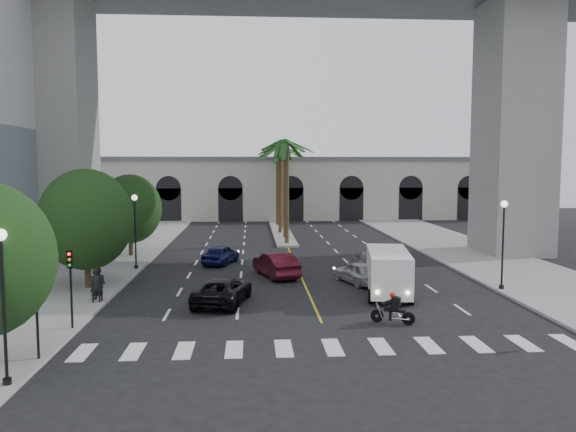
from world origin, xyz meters
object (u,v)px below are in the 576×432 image
object	(u,v)px
traffic_signal_near	(36,297)
pedestrian_b	(98,284)
lamp_post_left_far	(135,225)
traffic_signal_far	(71,276)
motorcycle_rider	(394,309)
lamp_post_right	(503,237)
car_a	(359,272)
car_b	(276,264)
car_c	(223,290)
car_e	(221,254)
car_d	(371,262)
lamp_post_left_near	(3,293)
pedestrian_a	(96,285)
cargo_van	(388,271)

from	to	relation	value
traffic_signal_near	pedestrian_b	xyz separation A→B (m)	(-0.20, 9.11, -1.45)
lamp_post_left_far	traffic_signal_far	distance (m)	14.52
lamp_post_left_far	motorcycle_rider	bearing A→B (deg)	-44.09
lamp_post_right	traffic_signal_far	xyz separation A→B (m)	(-22.70, -6.50, -0.71)
lamp_post_left_far	car_a	world-z (taller)	lamp_post_left_far
car_b	car_c	size ratio (longest dim) A/B	0.96
traffic_signal_near	car_e	bearing A→B (deg)	74.65
lamp_post_right	traffic_signal_far	bearing A→B (deg)	-164.02
traffic_signal_far	car_e	bearing A→B (deg)	71.22
lamp_post_left_far	car_a	bearing A→B (deg)	-19.83
car_e	pedestrian_b	xyz separation A→B (m)	(-5.91, -11.67, 0.33)
lamp_post_left_far	car_d	size ratio (longest dim) A/B	1.01
lamp_post_left_near	car_a	bearing A→B (deg)	46.56
motorcycle_rider	pedestrian_a	size ratio (longest dim) A/B	1.08
lamp_post_left_near	car_d	bearing A→B (deg)	49.41
pedestrian_a	car_b	bearing A→B (deg)	11.98
lamp_post_left_far	pedestrian_b	world-z (taller)	lamp_post_left_far
car_e	cargo_van	bearing A→B (deg)	151.38
pedestrian_b	pedestrian_a	bearing A→B (deg)	-68.94
pedestrian_a	pedestrian_b	world-z (taller)	pedestrian_b
traffic_signal_near	car_a	world-z (taller)	traffic_signal_near
cargo_van	car_d	bearing A→B (deg)	95.72
pedestrian_a	lamp_post_left_near	bearing A→B (deg)	-112.70
car_b	traffic_signal_near	bearing A→B (deg)	41.17
lamp_post_left_near	lamp_post_right	world-z (taller)	same
car_c	pedestrian_b	bearing A→B (deg)	7.41
motorcycle_rider	pedestrian_b	bearing A→B (deg)	-174.40
car_c	pedestrian_b	xyz separation A→B (m)	(-6.67, 0.52, 0.34)
lamp_post_left_far	car_a	distance (m)	15.96
car_e	pedestrian_b	distance (m)	13.09
car_a	cargo_van	xyz separation A→B (m)	(1.05, -3.22, 0.71)
cargo_van	traffic_signal_far	bearing A→B (deg)	-150.01
lamp_post_right	motorcycle_rider	distance (m)	10.53
traffic_signal_near	traffic_signal_far	size ratio (longest dim) A/B	1.00
pedestrian_a	car_c	bearing A→B (deg)	-24.45
car_a	car_e	distance (m)	11.81
traffic_signal_near	car_c	bearing A→B (deg)	53.03
car_a	pedestrian_a	xyz separation A→B (m)	(-14.93, -4.42, 0.34)
lamp_post_right	cargo_van	world-z (taller)	lamp_post_right
car_d	car_e	size ratio (longest dim) A/B	1.24
pedestrian_a	pedestrian_b	xyz separation A→B (m)	(0.00, 0.37, 0.01)
car_b	pedestrian_b	size ratio (longest dim) A/B	2.75
lamp_post_right	car_b	world-z (taller)	lamp_post_right
lamp_post_left_near	car_c	size ratio (longest dim) A/B	1.03
lamp_post_left_near	car_b	distance (m)	20.75
car_e	traffic_signal_near	bearing A→B (deg)	93.16
lamp_post_left_near	pedestrian_a	distance (m)	11.45
traffic_signal_far	lamp_post_left_near	bearing A→B (deg)	-90.88
car_a	traffic_signal_far	bearing A→B (deg)	12.53
lamp_post_left_near	traffic_signal_far	size ratio (longest dim) A/B	1.47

